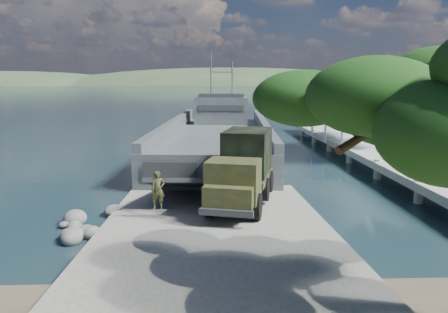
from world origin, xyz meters
The scene contains 10 objects.
ground centered at (0.00, 0.00, 0.00)m, with size 1400.00×1400.00×0.00m, color #173038.
boat_ramp centered at (0.00, -1.00, 0.25)m, with size 10.00×18.00×0.50m, color slate.
shoreline_rocks centered at (-6.20, 0.50, 0.00)m, with size 3.20×5.60×0.90m, color #545451, non-canonical shape.
distant_headlands centered at (50.00, 560.00, 0.00)m, with size 1000.00×240.00×48.00m, color #384C2F, non-canonical shape.
pier centered at (13.00, 18.77, 1.60)m, with size 6.40×44.00×6.10m.
landing_craft centered at (0.66, 21.76, 0.88)m, with size 11.20×36.55×10.72m.
military_truck centered at (1.50, 2.90, 2.31)m, with size 4.21×8.15×3.63m.
soldier centered at (-2.64, 0.57, 1.39)m, with size 0.65×0.43×1.77m, color #22331C.
sailboat_near centered at (16.79, 32.58, 0.37)m, with size 2.83×5.92×6.95m.
sailboat_far centered at (20.13, 36.54, 0.36)m, with size 3.32×5.74×6.72m.
Camera 1 is at (-0.33, -19.07, 6.77)m, focal length 35.00 mm.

